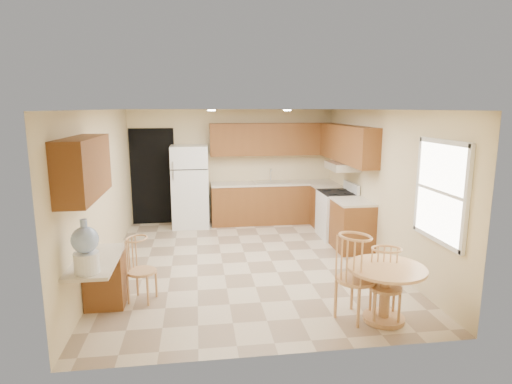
{
  "coord_description": "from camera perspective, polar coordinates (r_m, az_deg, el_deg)",
  "views": [
    {
      "loc": [
        -0.79,
        -6.72,
        2.53
      ],
      "look_at": [
        0.19,
        0.3,
        1.13
      ],
      "focal_mm": 30.0,
      "sensor_mm": 36.0,
      "label": 1
    }
  ],
  "objects": [
    {
      "name": "floor",
      "position": [
        7.22,
        -1.17,
        -9.34
      ],
      "size": [
        5.5,
        5.5,
        0.0
      ],
      "primitive_type": "plane",
      "color": "#C7B290",
      "rests_on": "ground"
    },
    {
      "name": "wall_back",
      "position": [
        9.59,
        -3.14,
        3.48
      ],
      "size": [
        4.5,
        0.02,
        2.5
      ],
      "primitive_type": "cube",
      "color": "beige",
      "rests_on": "floor"
    },
    {
      "name": "can_light_b",
      "position": [
        8.1,
        4.19,
        10.82
      ],
      "size": [
        0.14,
        0.14,
        0.02
      ],
      "primitive_type": "cylinder",
      "color": "white",
      "rests_on": "ceiling"
    },
    {
      "name": "upper_cab_left",
      "position": [
        5.32,
        -21.98,
        3.02
      ],
      "size": [
        0.33,
        1.4,
        0.7
      ],
      "primitive_type": "cube",
      "color": "brown",
      "rests_on": "wall_left"
    },
    {
      "name": "counter_back",
      "position": [
        9.46,
        2.33,
        1.18
      ],
      "size": [
        2.75,
        0.63,
        0.04
      ],
      "primitive_type": "cube",
      "color": "beige",
      "rests_on": "base_cab_back"
    },
    {
      "name": "upper_cab_right",
      "position": [
        8.46,
        12.03,
        6.32
      ],
      "size": [
        0.33,
        2.42,
        0.7
      ],
      "primitive_type": "cube",
      "color": "brown",
      "rests_on": "wall_right"
    },
    {
      "name": "doorway",
      "position": [
        9.62,
        -13.57,
        2.0
      ],
      "size": [
        0.9,
        0.02,
        2.1
      ],
      "primitive_type": "cube",
      "color": "black",
      "rests_on": "floor"
    },
    {
      "name": "base_cab_right_a",
      "position": [
        9.24,
        9.54,
        -2.09
      ],
      "size": [
        0.6,
        0.59,
        0.87
      ],
      "primitive_type": "cube",
      "color": "brown",
      "rests_on": "floor"
    },
    {
      "name": "counter_right_a",
      "position": [
        9.15,
        9.63,
        0.68
      ],
      "size": [
        0.63,
        0.59,
        0.04
      ],
      "primitive_type": "cube",
      "color": "beige",
      "rests_on": "base_cab_right_a"
    },
    {
      "name": "water_crock",
      "position": [
        4.98,
        -21.77,
        -7.05
      ],
      "size": [
        0.29,
        0.29,
        0.6
      ],
      "color": "white",
      "rests_on": "desk_top"
    },
    {
      "name": "sink",
      "position": [
        9.45,
        2.18,
        1.31
      ],
      "size": [
        0.78,
        0.44,
        0.01
      ],
      "primitive_type": "cube",
      "color": "silver",
      "rests_on": "counter_back"
    },
    {
      "name": "chair_desk",
      "position": [
        5.81,
        -15.15,
        -9.42
      ],
      "size": [
        0.38,
        0.49,
        0.86
      ],
      "rotation": [
        0.0,
        0.0,
        -1.88
      ],
      "color": "tan",
      "rests_on": "floor"
    },
    {
      "name": "window",
      "position": [
        5.82,
        23.46,
        0.04
      ],
      "size": [
        0.06,
        1.12,
        1.3
      ],
      "color": "white",
      "rests_on": "wall_right"
    },
    {
      "name": "base_cab_right_b",
      "position": [
        7.91,
        12.68,
        -4.47
      ],
      "size": [
        0.6,
        0.8,
        0.87
      ],
      "primitive_type": "cube",
      "color": "brown",
      "rests_on": "floor"
    },
    {
      "name": "wall_front",
      "position": [
        4.24,
        3.17,
        -6.39
      ],
      "size": [
        4.5,
        0.02,
        2.5
      ],
      "primitive_type": "cube",
      "color": "beige",
      "rests_on": "floor"
    },
    {
      "name": "can_light_a",
      "position": [
        7.92,
        -5.94,
        10.79
      ],
      "size": [
        0.14,
        0.14,
        0.02
      ],
      "primitive_type": "cylinder",
      "color": "white",
      "rests_on": "ceiling"
    },
    {
      "name": "stove",
      "position": [
        8.6,
        10.73,
        -2.89
      ],
      "size": [
        0.65,
        0.76,
        1.09
      ],
      "color": "white",
      "rests_on": "floor"
    },
    {
      "name": "chair_table_b",
      "position": [
        5.33,
        17.32,
        -11.26
      ],
      "size": [
        0.39,
        0.41,
        0.89
      ],
      "rotation": [
        0.0,
        0.0,
        2.91
      ],
      "color": "tan",
      "rests_on": "floor"
    },
    {
      "name": "base_cab_back",
      "position": [
        9.55,
        2.3,
        -1.51
      ],
      "size": [
        2.75,
        0.6,
        0.87
      ],
      "primitive_type": "cube",
      "color": "brown",
      "rests_on": "floor"
    },
    {
      "name": "counter_right_b",
      "position": [
        7.8,
        12.82,
        -1.25
      ],
      "size": [
        0.63,
        0.8,
        0.04
      ],
      "primitive_type": "cube",
      "color": "beige",
      "rests_on": "base_cab_right_b"
    },
    {
      "name": "desk_pedestal",
      "position": [
        5.94,
        -19.46,
        -10.91
      ],
      "size": [
        0.48,
        0.42,
        0.72
      ],
      "primitive_type": "cube",
      "color": "brown",
      "rests_on": "floor"
    },
    {
      "name": "dining_table",
      "position": [
        5.43,
        16.88,
        -11.86
      ],
      "size": [
        0.93,
        0.93,
        0.68
      ],
      "rotation": [
        0.0,
        0.0,
        -0.2
      ],
      "color": "tan",
      "rests_on": "floor"
    },
    {
      "name": "wall_right",
      "position": [
        7.48,
        16.16,
        0.88
      ],
      "size": [
        0.02,
        5.5,
        2.5
      ],
      "primitive_type": "cube",
      "color": "beige",
      "rests_on": "floor"
    },
    {
      "name": "upper_cab_back",
      "position": [
        9.48,
        2.23,
        7.04
      ],
      "size": [
        2.75,
        0.33,
        0.7
      ],
      "primitive_type": "cube",
      "color": "brown",
      "rests_on": "wall_back"
    },
    {
      "name": "range_hood",
      "position": [
        8.45,
        11.44,
        3.4
      ],
      "size": [
        0.5,
        0.76,
        0.14
      ],
      "primitive_type": "cube",
      "color": "silver",
      "rests_on": "upper_cab_right"
    },
    {
      "name": "desk_top",
      "position": [
        5.46,
        -20.51,
        -8.58
      ],
      "size": [
        0.5,
        1.2,
        0.04
      ],
      "primitive_type": "cube",
      "color": "beige",
      "rests_on": "desk_pedestal"
    },
    {
      "name": "refrigerator",
      "position": [
        9.27,
        -8.79,
        0.75
      ],
      "size": [
        0.77,
        0.75,
        1.75
      ],
      "color": "white",
      "rests_on": "floor"
    },
    {
      "name": "ceiling",
      "position": [
        6.77,
        -1.25,
        10.91
      ],
      "size": [
        4.5,
        5.5,
        0.02
      ],
      "primitive_type": "cube",
      "color": "white",
      "rests_on": "wall_back"
    },
    {
      "name": "chair_table_a",
      "position": [
        5.25,
        13.66,
        -10.26
      ],
      "size": [
        0.46,
        0.59,
        1.05
      ],
      "rotation": [
        0.0,
        0.0,
        -0.98
      ],
      "color": "tan",
      "rests_on": "floor"
    },
    {
      "name": "wall_left",
      "position": [
        6.99,
        -19.84,
        -0.04
      ],
      "size": [
        0.02,
        5.5,
        2.5
      ],
      "primitive_type": "cube",
      "color": "beige",
      "rests_on": "floor"
    }
  ]
}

